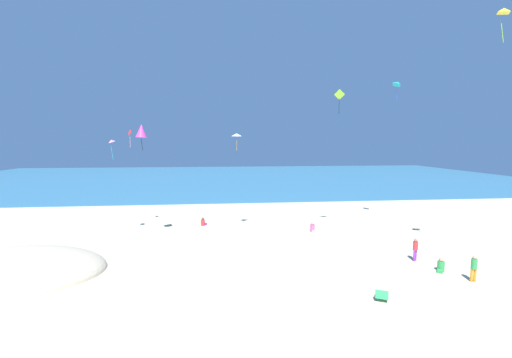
# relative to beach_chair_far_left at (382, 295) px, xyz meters

# --- Properties ---
(ground_plane) EXTENTS (120.00, 120.00, 0.00)m
(ground_plane) POSITION_rel_beach_chair_far_left_xyz_m (-5.17, 10.98, -0.25)
(ground_plane) COLOR beige
(ocean_water) EXTENTS (120.00, 60.00, 0.05)m
(ocean_water) POSITION_rel_beach_chair_far_left_xyz_m (-5.17, 54.65, -0.23)
(ocean_water) COLOR teal
(ocean_water) RESTS_ON ground_plane
(dune_mound) EXTENTS (9.91, 6.94, 2.51)m
(dune_mound) POSITION_rel_beach_chair_far_left_xyz_m (-18.92, 4.94, -0.25)
(dune_mound) COLOR beige
(dune_mound) RESTS_ON ground_plane
(beach_chair_far_left) EXTENTS (0.77, 0.79, 0.53)m
(beach_chair_far_left) POSITION_rel_beach_chair_far_left_xyz_m (0.00, 0.00, 0.00)
(beach_chair_far_left) COLOR #2D9956
(beach_chair_far_left) RESTS_ON ground_plane
(person_0) EXTENTS (0.61, 0.63, 0.73)m
(person_0) POSITION_rel_beach_chair_far_left_xyz_m (-9.01, 14.60, 0.01)
(person_0) COLOR red
(person_0) RESTS_ON ground_plane
(person_1) EXTENTS (0.34, 0.34, 1.41)m
(person_1) POSITION_rel_beach_chair_far_left_xyz_m (5.77, 1.47, 0.56)
(person_1) COLOR orange
(person_1) RESTS_ON ground_plane
(person_2) EXTENTS (0.66, 0.69, 0.79)m
(person_2) POSITION_rel_beach_chair_far_left_xyz_m (0.06, 11.69, 0.04)
(person_2) COLOR #D8599E
(person_2) RESTS_ON ground_plane
(person_3) EXTENTS (0.39, 0.39, 1.41)m
(person_3) POSITION_rel_beach_chair_far_left_xyz_m (4.49, 4.61, 0.56)
(person_3) COLOR purple
(person_3) RESTS_ON ground_plane
(person_4) EXTENTS (0.65, 0.68, 0.78)m
(person_4) POSITION_rel_beach_chair_far_left_xyz_m (5.00, 2.93, 0.03)
(person_4) COLOR green
(person_4) RESTS_ON ground_plane
(kite_pink) EXTENTS (0.57, 0.63, 1.49)m
(kite_pink) POSITION_rel_beach_chair_far_left_xyz_m (-15.28, 11.01, 7.10)
(kite_pink) COLOR pink
(kite_lime) EXTENTS (0.76, 0.26, 1.80)m
(kite_lime) POSITION_rel_beach_chair_far_left_xyz_m (1.43, 10.15, 10.48)
(kite_lime) COLOR #99DB33
(kite_teal) EXTENTS (0.65, 0.81, 1.61)m
(kite_teal) POSITION_rel_beach_chair_far_left_xyz_m (7.33, 12.67, 11.90)
(kite_teal) COLOR #1EADAD
(kite_magenta) EXTENTS (1.02, 1.00, 1.86)m
(kite_magenta) POSITION_rel_beach_chair_far_left_xyz_m (-12.90, 10.05, 7.83)
(kite_magenta) COLOR #DB3DA8
(kite_red) EXTENTS (0.35, 0.41, 1.44)m
(kite_red) POSITION_rel_beach_chair_far_left_xyz_m (-14.66, 13.58, 7.70)
(kite_red) COLOR red
(kite_yellow) EXTENTS (0.83, 0.72, 1.76)m
(kite_yellow) POSITION_rel_beach_chair_far_left_xyz_m (7.40, 2.70, 13.81)
(kite_yellow) COLOR yellow
(kite_white) EXTENTS (0.66, 0.53, 1.32)m
(kite_white) POSITION_rel_beach_chair_far_left_xyz_m (-6.15, 11.35, 7.59)
(kite_white) COLOR white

